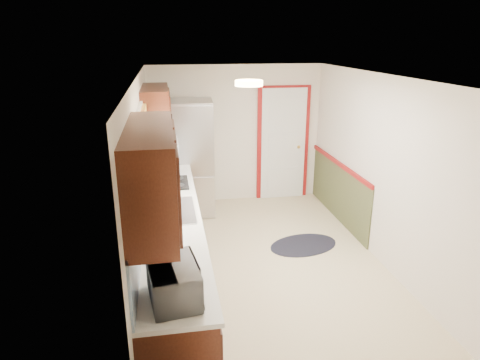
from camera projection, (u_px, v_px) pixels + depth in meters
name	position (u px, v px, depth m)	size (l,w,h in m)	color
room_shell	(269.00, 179.00, 5.17)	(3.20, 5.20, 2.52)	beige
kitchen_run	(168.00, 225.00, 4.82)	(0.63, 4.00, 2.20)	#3E190E
back_wall_trim	(294.00, 153.00, 7.50)	(1.12, 2.30, 2.08)	maroon
ceiling_fixture	(249.00, 83.00, 4.57)	(0.30, 0.30, 0.06)	#FFD88C
microwave	(174.00, 278.00, 3.18)	(0.53, 0.29, 0.36)	white
refrigerator	(189.00, 158.00, 7.03)	(0.82, 0.81, 1.88)	#B7B7BC
rug	(303.00, 245.00, 6.11)	(1.01, 0.65, 0.01)	black
cooktop	(170.00, 183.00, 5.79)	(0.49, 0.59, 0.02)	black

